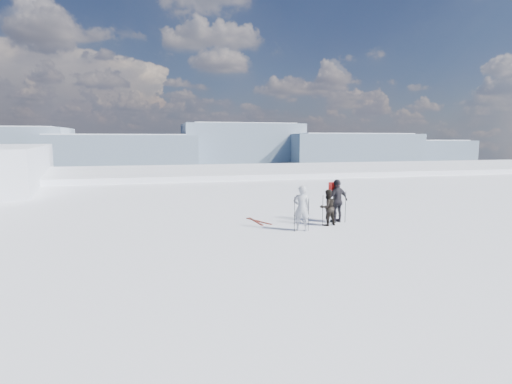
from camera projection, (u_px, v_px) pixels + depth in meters
The scene contains 8 objects.
lake_basin at pixel (216, 234), 42.78m from camera, with size 820.00×820.00×71.62m.
far_mountain_range at pixel (184, 149), 457.85m from camera, with size 770.00×110.00×53.00m.
skier_grey at pixel (301, 208), 15.61m from camera, with size 0.66×0.43×1.80m, color #9DA1AB.
skier_dark at pixel (327, 208), 16.60m from camera, with size 0.74×0.57×1.51m, color black.
skier_pack at pixel (337, 201), 17.20m from camera, with size 1.10×0.46×1.88m, color black.
backpack at pixel (334, 172), 17.25m from camera, with size 0.40×0.23×0.58m, color red.
ski_poles at pixel (324, 211), 16.43m from camera, with size 2.75×1.19×1.37m.
skis_loose at pixel (257, 221), 17.45m from camera, with size 0.78×1.70×0.03m.
Camera 1 is at (-6.36, -11.56, 3.57)m, focal length 28.00 mm.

